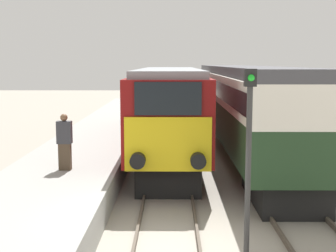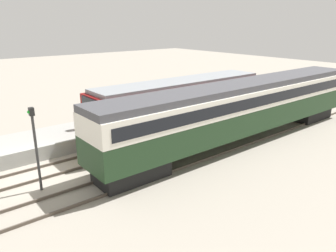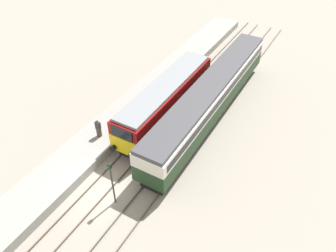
% 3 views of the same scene
% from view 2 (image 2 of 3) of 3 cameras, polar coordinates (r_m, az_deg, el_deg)
% --- Properties ---
extents(ground_plane, '(120.00, 120.00, 0.00)m').
position_cam_2_polar(ground_plane, '(18.20, -22.14, -7.99)').
color(ground_plane, gray).
extents(platform_left, '(3.50, 50.00, 0.85)m').
position_cam_2_polar(platform_left, '(23.94, -6.33, 0.45)').
color(platform_left, gray).
rests_on(platform_left, ground_plane).
extents(rails_near_track, '(1.51, 60.00, 0.14)m').
position_cam_2_polar(rails_near_track, '(19.93, -8.39, -4.33)').
color(rails_near_track, '#4C4238').
rests_on(rails_near_track, ground_plane).
extents(rails_far_track, '(1.50, 60.00, 0.14)m').
position_cam_2_polar(rails_far_track, '(17.31, -2.55, -7.67)').
color(rails_far_track, '#4C4238').
rests_on(rails_far_track, ground_plane).
extents(locomotive, '(2.70, 13.55, 3.84)m').
position_cam_2_polar(locomotive, '(22.02, 2.33, 3.63)').
color(locomotive, black).
rests_on(locomotive, ground_plane).
extents(passenger_carriage, '(2.75, 21.32, 3.92)m').
position_cam_2_polar(passenger_carriage, '(21.29, 13.02, 3.44)').
color(passenger_carriage, black).
rests_on(passenger_carriage, ground_plane).
extents(person_on_platform, '(0.44, 0.26, 1.71)m').
position_cam_2_polar(person_on_platform, '(21.68, -14.88, 1.64)').
color(person_on_platform, '#473828').
rests_on(person_on_platform, platform_left).
extents(signal_post, '(0.24, 0.28, 3.96)m').
position_cam_2_polar(signal_post, '(15.74, -22.10, -2.69)').
color(signal_post, '#333333').
rests_on(signal_post, ground_plane).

